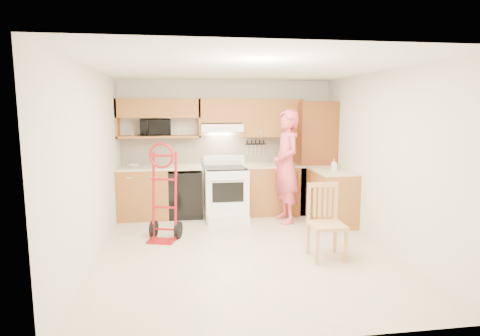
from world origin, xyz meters
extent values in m
cube|color=beige|center=(0.00, 0.00, -0.01)|extent=(4.00, 4.50, 0.02)
cube|color=white|center=(0.00, 0.00, 2.51)|extent=(4.00, 4.50, 0.02)
cube|color=silver|center=(0.00, 2.26, 1.25)|extent=(4.00, 0.02, 2.50)
cube|color=silver|center=(0.00, -2.26, 1.25)|extent=(4.00, 0.02, 2.50)
cube|color=silver|center=(-2.01, 0.00, 1.25)|extent=(0.02, 4.50, 2.50)
cube|color=silver|center=(2.01, 0.00, 1.25)|extent=(0.02, 4.50, 2.50)
cube|color=beige|center=(0.00, 2.23, 1.20)|extent=(3.92, 0.03, 0.55)
cube|color=brown|center=(-1.55, 1.95, 0.45)|extent=(0.90, 0.60, 0.90)
cube|color=black|center=(-0.80, 1.95, 0.42)|extent=(0.60, 0.60, 0.85)
cube|color=brown|center=(0.83, 1.95, 0.45)|extent=(1.14, 0.60, 0.90)
cube|color=beige|center=(-1.25, 1.95, 0.92)|extent=(1.50, 0.63, 0.04)
cube|color=beige|center=(0.83, 1.95, 0.92)|extent=(1.14, 0.63, 0.04)
cube|color=brown|center=(1.70, 1.15, 0.45)|extent=(0.60, 1.00, 0.90)
cube|color=beige|center=(1.70, 1.15, 0.92)|extent=(0.63, 1.00, 0.04)
cube|color=brown|center=(1.65, 1.95, 1.05)|extent=(0.70, 0.60, 2.10)
cube|color=brown|center=(-1.25, 2.08, 1.98)|extent=(1.50, 0.33, 0.34)
cube|color=brown|center=(-1.25, 2.08, 1.47)|extent=(1.50, 0.33, 0.04)
cube|color=brown|center=(-0.12, 2.08, 1.94)|extent=(0.76, 0.33, 0.44)
cube|color=brown|center=(0.83, 2.08, 1.80)|extent=(1.14, 0.33, 0.70)
cube|color=white|center=(-0.12, 2.02, 1.63)|extent=(0.76, 0.46, 0.14)
imported|color=black|center=(-1.32, 2.08, 1.64)|extent=(0.57, 0.42, 0.30)
imported|color=#D34959|center=(0.94, 1.35, 0.98)|extent=(0.54, 0.76, 1.96)
imported|color=white|center=(1.70, 1.09, 1.04)|extent=(0.10, 0.11, 0.19)
imported|color=white|center=(-1.71, 1.95, 0.96)|extent=(0.25, 0.25, 0.05)
camera|label=1|loc=(-0.86, -5.31, 1.98)|focal=29.92mm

